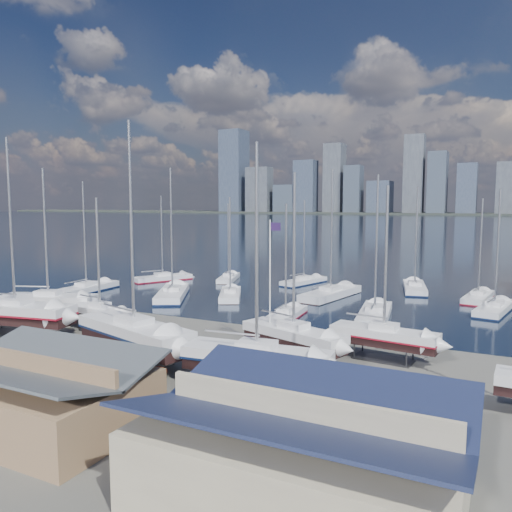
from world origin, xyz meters
The scene contains 29 objects.
ground centered at (0.00, -10.00, 0.00)m, with size 1400.00×1400.00×0.00m, color #605E59.
water centered at (0.00, 300.00, -0.15)m, with size 1400.00×600.00×0.40m, color #19263B.
far_shore centered at (0.00, 560.00, 1.10)m, with size 1400.00×80.00×2.20m, color #2D332D.
skyline centered at (-7.83, 553.76, 39.09)m, with size 639.14×43.80×107.69m.
shed_grey centered at (0.00, -26.00, 2.15)m, with size 12.60×8.40×4.17m.
shed_blue centered at (16.00, -26.00, 2.42)m, with size 13.65×9.45×4.71m.
sailboat_cradle_0 centered at (-20.29, -7.62, 2.08)m, with size 10.42×6.18×16.26m.
sailboat_cradle_1 centered at (-18.27, -13.24, 2.21)m, with size 12.08×5.42×18.65m.
sailboat_cradle_2 centered at (-11.93, -8.67, 1.93)m, with size 8.12×3.28×13.12m.
sailboat_cradle_3 centered at (-2.92, -14.29, 2.22)m, with size 12.32×6.51×18.93m.
sailboat_cradle_4 centered at (8.51, -8.55, 2.02)m, with size 9.46×5.24×14.97m.
sailboat_cradle_5 centered at (8.66, -15.51, 2.10)m, with size 10.50×3.90×16.54m.
sailboat_cradle_6 centered at (15.01, -5.31, 1.97)m, with size 8.76×3.32×13.97m.
sailboat_moored_0 centered at (-29.52, 6.96, 0.31)m, with size 3.81×11.12×16.35m.
sailboat_moored_1 centered at (-26.25, 20.30, 0.31)m, with size 6.90×9.84×14.48m.
sailboat_moored_2 centered at (-16.73, 25.31, 0.32)m, with size 5.19×9.02×13.14m.
sailboat_moored_3 centered at (-16.02, 8.92, 0.31)m, with size 8.72×12.19×18.00m.
sailboat_moored_4 centered at (-9.03, 12.21, 0.32)m, with size 6.53×9.47×14.04m.
sailboat_moored_5 centered at (-4.41, 27.44, 0.31)m, with size 4.97×9.53×13.72m.
sailboat_moored_6 centered at (2.34, 4.35, 0.31)m, with size 3.10×8.94×13.14m.
sailboat_moored_7 centered at (2.90, 18.40, 0.33)m, with size 5.42×12.21×17.83m.
sailboat_moored_8 centered at (12.12, 28.71, 0.31)m, with size 5.04×10.83×15.63m.
sailboat_moored_9 centered at (11.02, 8.82, 0.32)m, with size 4.50×11.15×16.36m.
sailboat_moored_10 centered at (22.72, 18.08, 0.31)m, with size 4.52×10.30×14.89m.
sailboat_moored_11 centered at (20.68, 25.05, 0.31)m, with size 3.82×9.52×13.83m.
car_b centered at (-2.93, -21.60, 0.78)m, with size 1.66×4.76×1.57m, color gray.
car_c centered at (1.62, -19.05, 0.65)m, with size 2.15×4.67×1.30m, color gray.
car_d centered at (12.58, -18.42, 0.70)m, with size 1.98×4.86×1.41m, color gray.
flagpole centered at (6.15, -7.82, 6.43)m, with size 1.00×0.12×11.25m.
Camera 1 is at (23.24, -44.91, 12.55)m, focal length 35.00 mm.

